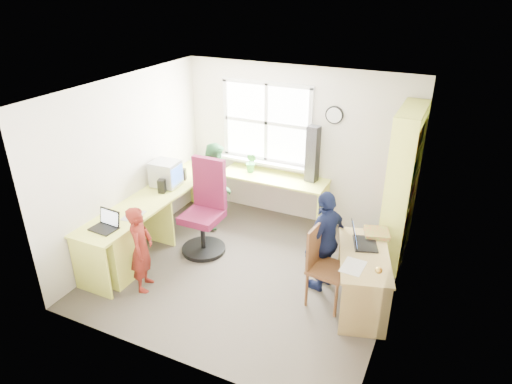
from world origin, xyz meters
TOP-DOWN VIEW (x-y plane):
  - room at (0.01, 0.10)m, footprint 3.64×3.44m
  - l_desk at (-1.31, -0.28)m, footprint 2.38×2.95m
  - right_desk at (1.48, -0.01)m, footprint 0.86×1.29m
  - bookshelf at (1.65, 1.19)m, footprint 0.30×1.02m
  - swivel_chair at (-0.78, 0.26)m, footprint 0.62×0.62m
  - wooden_chair at (1.05, -0.16)m, footprint 0.48×0.48m
  - crt_monitor at (-1.54, 0.46)m, footprint 0.40×0.36m
  - laptop_left at (-1.49, -0.88)m, footprint 0.33×0.28m
  - laptop_right at (1.39, 0.18)m, footprint 0.40×0.44m
  - speaker_a at (-1.46, 0.24)m, footprint 0.12×0.12m
  - speaker_b at (-1.45, 0.75)m, footprint 0.11×0.11m
  - cd_tower at (0.31, 1.53)m, footprint 0.19×0.18m
  - game_box at (1.51, 0.47)m, footprint 0.36×0.36m
  - paper_a at (-1.39, -0.49)m, footprint 0.26×0.34m
  - paper_b at (1.43, -0.31)m, footprint 0.24×0.34m
  - potted_plant at (-0.64, 1.43)m, footprint 0.21×0.19m
  - person_red at (-1.01, -0.85)m, footprint 0.39×0.48m
  - person_green at (-1.00, 0.98)m, footprint 0.60×0.72m
  - person_navy at (0.98, 0.13)m, footprint 0.52×0.82m

SIDE VIEW (x-z plane):
  - l_desk at x=-1.31m, z-range 0.08..0.83m
  - right_desk at x=1.48m, z-range 0.15..0.84m
  - wooden_chair at x=1.05m, z-range 0.04..1.03m
  - person_red at x=-1.01m, z-range 0.00..1.12m
  - swivel_chair at x=-0.78m, z-range -0.09..1.23m
  - person_navy at x=0.98m, z-range 0.00..1.30m
  - person_green at x=-1.00m, z-range 0.00..1.31m
  - paper_b at x=1.43m, z-range 0.68..0.69m
  - game_box at x=1.51m, z-range 0.68..0.74m
  - laptop_right at x=1.39m, z-range 0.62..0.87m
  - paper_a at x=-1.39m, z-range 0.75..0.75m
  - laptop_left at x=-1.49m, z-range 0.69..0.91m
  - speaker_b at x=-1.45m, z-range 0.75..0.92m
  - speaker_a at x=-1.46m, z-range 0.75..0.95m
  - potted_plant at x=-0.64m, z-range 0.75..1.07m
  - crt_monitor at x=-1.54m, z-range 0.75..1.13m
  - bookshelf at x=1.65m, z-range -0.05..2.05m
  - cd_tower at x=0.31m, z-range 0.75..1.60m
  - room at x=0.01m, z-range 0.00..2.44m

